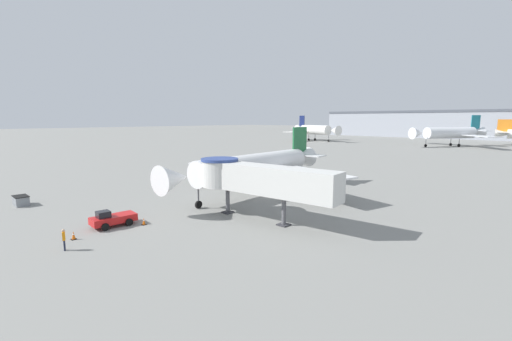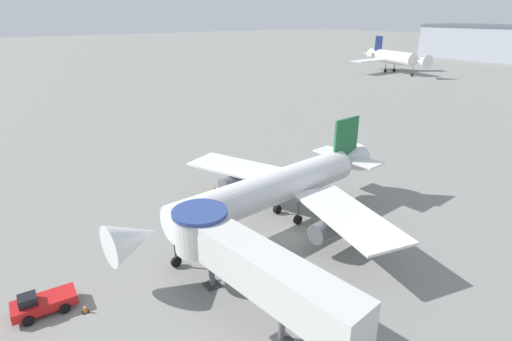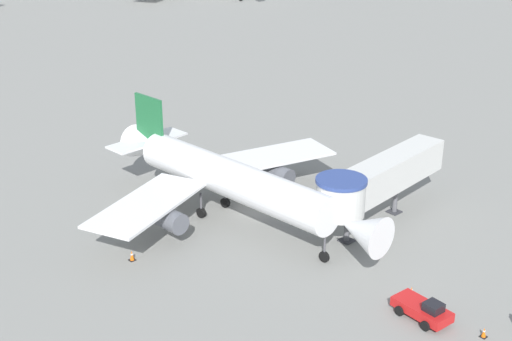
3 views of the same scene
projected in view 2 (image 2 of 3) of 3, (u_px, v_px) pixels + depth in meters
ground_plane at (293, 236)px, 37.12m from camera, size 800.00×800.00×0.00m
main_airplane at (274, 189)px, 37.82m from camera, size 27.14×29.36×8.97m
jet_bridge at (243, 258)px, 26.30m from camera, size 16.21×4.79×5.97m
pushback_tug_red at (42, 303)px, 27.49m from camera, size 2.33×4.20×1.63m
traffic_cone_port_wing at (214, 188)px, 46.44m from camera, size 0.50×0.50×0.83m
traffic_cone_near_nose at (85, 308)px, 27.55m from camera, size 0.43×0.43×0.70m
background_jet_navy_tail at (394, 58)px, 137.97m from camera, size 28.62×32.02×11.82m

